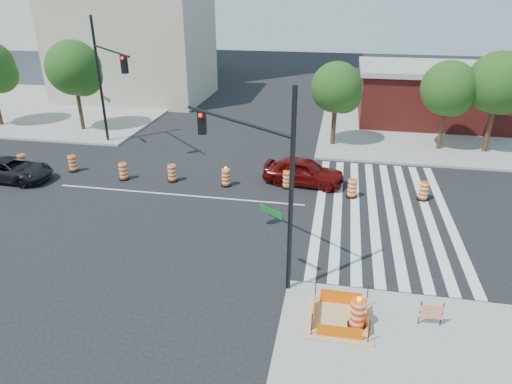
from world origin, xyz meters
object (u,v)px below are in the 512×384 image
signal_pole_nw (106,73)px  signal_pole_se (259,165)px  red_coupe (303,171)px  dark_suv (12,170)px

signal_pole_nw → signal_pole_se: bearing=-1.6°
red_coupe → dark_suv: 17.10m
signal_pole_nw → dark_suv: bearing=-72.9°
red_coupe → signal_pole_se: 10.17m
red_coupe → signal_pole_nw: size_ratio=0.54×
red_coupe → signal_pole_se: size_ratio=0.61×
red_coupe → dark_suv: (-16.90, -2.60, -0.13)m
dark_suv → signal_pole_se: (16.00, -6.76, 4.01)m
signal_pole_se → red_coupe: bearing=-60.1°
red_coupe → dark_suv: red_coupe is taller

